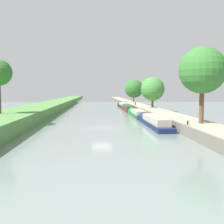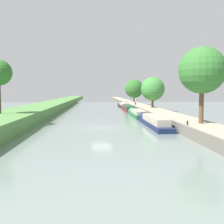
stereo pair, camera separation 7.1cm
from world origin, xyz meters
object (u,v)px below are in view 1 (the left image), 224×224
Objects in this scene: narrowboat_navy at (153,121)px; mooring_bollard_far at (126,102)px; narrowboat_maroon at (128,108)px; person_walking at (135,102)px; narrowboat_black at (122,105)px; narrowboat_green at (137,113)px; mooring_bollard_near at (188,123)px.

mooring_bollard_far is at bearing 87.80° from narrowboat_navy.
mooring_bollard_far is at bearing 84.71° from narrowboat_maroon.
person_walking is (2.53, 33.19, 1.40)m from narrowboat_navy.
narrowboat_maroon is 0.89× the size of narrowboat_black.
narrowboat_green is 27.87× the size of mooring_bollard_near.
person_walking is 3.69× the size of mooring_bollard_near.
person_walking reaches higher than mooring_bollard_far.
narrowboat_maroon is 36.45m from mooring_bollard_near.
narrowboat_green is at bearing 90.14° from narrowboat_navy.
mooring_bollard_near reaches higher than narrowboat_black.
narrowboat_black is 10.16m from person_walking.
narrowboat_navy is 8.58m from mooring_bollard_near.
narrowboat_black is 31.71× the size of mooring_bollard_near.
mooring_bollard_far is at bearing 86.86° from narrowboat_green.
person_walking reaches higher than narrowboat_maroon.
narrowboat_navy is at bearing -89.86° from narrowboat_green.
person_walking is (2.56, 19.15, 1.47)m from narrowboat_green.
narrowboat_green is 7.56× the size of person_walking.
narrowboat_green is at bearing -89.88° from narrowboat_maroon.
narrowboat_black is 8.60× the size of person_walking.
narrowboat_green is 14.01m from narrowboat_maroon.
mooring_bollard_near is at bearing -86.93° from narrowboat_maroon.
mooring_bollard_near is (1.95, -36.39, 0.79)m from narrowboat_maroon.
person_walking reaches higher than mooring_bollard_near.
narrowboat_green is at bearing -93.14° from mooring_bollard_far.
narrowboat_green is 22.48m from mooring_bollard_near.
narrowboat_maroon is at bearing -90.86° from narrowboat_black.
narrowboat_maroon is at bearing 90.12° from narrowboat_green.
narrowboat_maroon is 5.93m from person_walking.
narrowboat_black is (0.22, 14.91, -0.01)m from narrowboat_maroon.
person_walking is 16.00m from mooring_bollard_far.
narrowboat_navy reaches higher than narrowboat_green.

